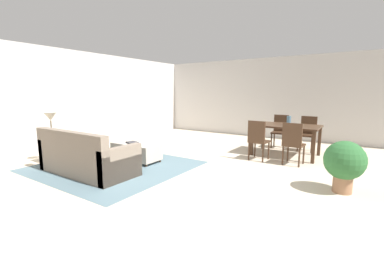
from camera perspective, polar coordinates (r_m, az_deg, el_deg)
name	(u,v)px	position (r m, az deg, el deg)	size (l,w,h in m)	color
ground_plane	(203,178)	(4.80, 2.54, -9.93)	(10.80, 10.80, 0.00)	beige
wall_back	(281,98)	(9.19, 19.08, 7.22)	(9.00, 0.12, 2.70)	beige
wall_left	(78,99)	(8.13, -23.81, 6.79)	(0.12, 11.00, 2.70)	beige
area_rug	(115,166)	(5.78, -16.64, -6.97)	(3.00, 2.80, 0.01)	slate
couch	(86,158)	(5.41, -22.28, -5.18)	(2.00, 0.88, 0.86)	gray
ottoman_table	(136,151)	(6.03, -12.18, -3.86)	(1.12, 0.54, 0.41)	#B7AD9E
side_table	(52,142)	(6.51, -28.37, -1.72)	(0.40, 0.40, 0.60)	olive
table_lamp	(50,118)	(6.44, -28.73, 2.99)	(0.26, 0.26, 0.53)	brown
dining_table	(286,129)	(6.76, 20.03, 0.91)	(1.53, 0.99, 0.76)	#422B1C
dining_chair_near_left	(258,138)	(6.09, 14.29, -1.09)	(0.42, 0.42, 0.92)	#422B1C
dining_chair_near_right	(293,141)	(5.91, 21.35, -1.73)	(0.43, 0.43, 0.92)	#422B1C
dining_chair_far_left	(280,129)	(7.72, 18.84, 0.80)	(0.42, 0.42, 0.92)	#422B1C
dining_chair_far_right	(308,131)	(7.54, 24.11, 0.30)	(0.42, 0.42, 0.92)	#422B1C
vase_centerpiece	(289,121)	(6.69, 20.53, 2.56)	(0.10, 0.10, 0.23)	slate
book_on_ottoman	(132,143)	(6.00, -13.04, -2.07)	(0.26, 0.20, 0.03)	#333338
potted_plant	(344,162)	(4.66, 30.55, -5.58)	(0.60, 0.60, 0.82)	#996B4C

